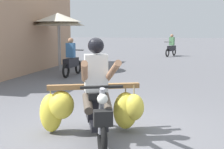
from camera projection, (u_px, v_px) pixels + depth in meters
name	position (u px, v px, depth m)	size (l,w,h in m)	color
ground_plane	(102.00, 133.00, 5.15)	(120.00, 120.00, 0.00)	slate
motorbike_main_loaded	(94.00, 104.00, 4.96)	(1.74, 1.73, 1.58)	black
motorbike_distant_ahead_left	(71.00, 61.00, 11.42)	(0.50, 1.62, 1.40)	black
motorbike_distant_ahead_right	(171.00, 47.00, 19.94)	(0.73, 1.55, 1.40)	black
market_umbrella_near_shop	(58.00, 17.00, 12.51)	(1.90, 1.90, 2.35)	#99999E
market_umbrella_further_along	(59.00, 20.00, 12.71)	(2.05, 2.05, 2.33)	#99999E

